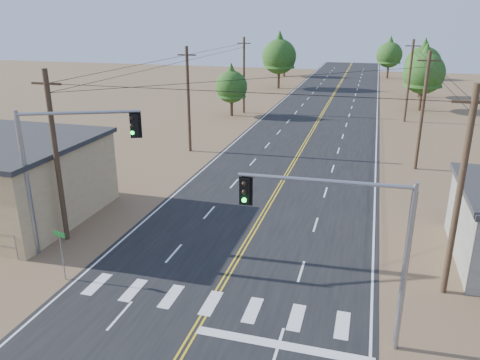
% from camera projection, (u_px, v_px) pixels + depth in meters
% --- Properties ---
extents(road, '(15.00, 200.00, 0.02)m').
position_uv_depth(road, '(292.00, 165.00, 41.67)').
color(road, black).
rests_on(road, ground).
extents(utility_pole_left_near, '(1.80, 0.30, 10.00)m').
position_uv_depth(utility_pole_left_near, '(56.00, 157.00, 26.34)').
color(utility_pole_left_near, '#4C3826').
rests_on(utility_pole_left_near, ground).
extents(utility_pole_left_mid, '(1.80, 0.30, 10.00)m').
position_uv_depth(utility_pole_left_mid, '(188.00, 99.00, 44.49)').
color(utility_pole_left_mid, '#4C3826').
rests_on(utility_pole_left_mid, ground).
extents(utility_pole_left_far, '(1.80, 0.30, 10.00)m').
position_uv_depth(utility_pole_left_far, '(244.00, 75.00, 62.64)').
color(utility_pole_left_far, '#4C3826').
rests_on(utility_pole_left_far, ground).
extents(utility_pole_right_near, '(1.80, 0.30, 10.00)m').
position_uv_depth(utility_pole_right_near, '(459.00, 193.00, 20.94)').
color(utility_pole_right_near, '#4C3826').
rests_on(utility_pole_right_near, ground).
extents(utility_pole_right_mid, '(1.80, 0.30, 10.00)m').
position_uv_depth(utility_pole_right_mid, '(422.00, 111.00, 39.09)').
color(utility_pole_right_mid, '#4C3826').
rests_on(utility_pole_right_mid, ground).
extents(utility_pole_right_far, '(1.80, 0.30, 10.00)m').
position_uv_depth(utility_pole_right_far, '(409.00, 80.00, 57.24)').
color(utility_pole_right_far, '#4C3826').
rests_on(utility_pole_right_far, ground).
extents(signal_mast_left, '(5.86, 2.72, 8.12)m').
position_uv_depth(signal_mast_left, '(59.00, 159.00, 24.76)').
color(signal_mast_left, gray).
rests_on(signal_mast_left, ground).
extents(signal_mast_right, '(6.59, 0.67, 7.07)m').
position_uv_depth(signal_mast_right, '(355.00, 234.00, 17.63)').
color(signal_mast_right, gray).
rests_on(signal_mast_right, ground).
extents(street_sign, '(0.77, 0.21, 2.65)m').
position_uv_depth(street_sign, '(61.00, 248.00, 23.12)').
color(street_sign, gray).
rests_on(street_sign, ground).
extents(tree_left_near, '(4.17, 4.17, 6.96)m').
position_uv_depth(tree_left_near, '(231.00, 83.00, 61.02)').
color(tree_left_near, '#3F2D1E').
rests_on(tree_left_near, ground).
extents(tree_left_mid, '(6.15, 6.15, 10.26)m').
position_uv_depth(tree_left_mid, '(279.00, 53.00, 83.85)').
color(tree_left_mid, '#3F2D1E').
rests_on(tree_left_mid, ground).
extents(tree_left_far, '(4.76, 4.76, 7.93)m').
position_uv_depth(tree_left_far, '(285.00, 54.00, 101.24)').
color(tree_left_far, '#3F2D1E').
rests_on(tree_left_far, ground).
extents(tree_right_near, '(5.60, 5.60, 9.33)m').
position_uv_depth(tree_right_near, '(425.00, 69.00, 63.88)').
color(tree_right_near, '#3F2D1E').
rests_on(tree_right_near, ground).
extents(tree_right_mid, '(5.67, 5.67, 9.46)m').
position_uv_depth(tree_right_mid, '(423.00, 61.00, 74.70)').
color(tree_right_mid, '#3F2D1E').
rests_on(tree_right_mid, ground).
extents(tree_right_far, '(5.27, 5.27, 8.78)m').
position_uv_depth(tree_right_far, '(390.00, 52.00, 97.86)').
color(tree_right_far, '#3F2D1E').
rests_on(tree_right_far, ground).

